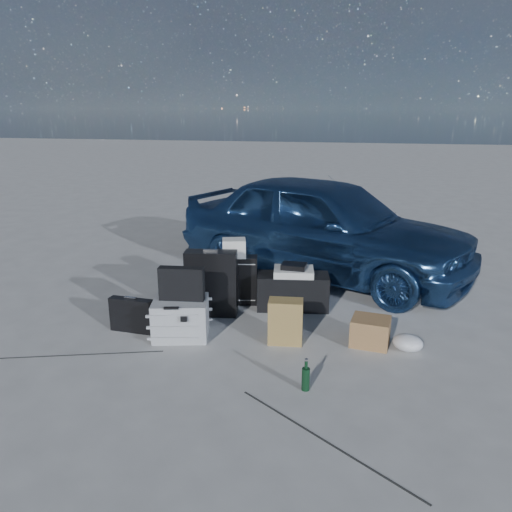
{
  "coord_description": "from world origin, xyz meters",
  "views": [
    {
      "loc": [
        1.08,
        -4.12,
        2.16
      ],
      "look_at": [
        -0.02,
        0.85,
        0.65
      ],
      "focal_mm": 35.0,
      "sensor_mm": 36.0,
      "label": 1
    }
  ],
  "objects_px": {
    "briefcase": "(132,315)",
    "suitcase_left": "(211,283)",
    "car": "(323,226)",
    "pelican_case": "(181,318)",
    "suitcase_right": "(237,280)",
    "duffel_bag": "(293,291)",
    "green_bottle": "(306,375)",
    "cardboard_box": "(370,331)"
  },
  "relations": [
    {
      "from": "suitcase_left",
      "to": "suitcase_right",
      "type": "height_order",
      "value": "suitcase_left"
    },
    {
      "from": "car",
      "to": "duffel_bag",
      "type": "bearing_deg",
      "value": -166.15
    },
    {
      "from": "suitcase_right",
      "to": "cardboard_box",
      "type": "xyz_separation_m",
      "value": [
        1.5,
        -0.74,
        -0.15
      ]
    },
    {
      "from": "briefcase",
      "to": "green_bottle",
      "type": "relative_size",
      "value": 1.73
    },
    {
      "from": "suitcase_right",
      "to": "suitcase_left",
      "type": "bearing_deg",
      "value": -126.32
    },
    {
      "from": "suitcase_left",
      "to": "green_bottle",
      "type": "height_order",
      "value": "suitcase_left"
    },
    {
      "from": "duffel_bag",
      "to": "pelican_case",
      "type": "bearing_deg",
      "value": -144.79
    },
    {
      "from": "pelican_case",
      "to": "suitcase_left",
      "type": "distance_m",
      "value": 0.62
    },
    {
      "from": "pelican_case",
      "to": "cardboard_box",
      "type": "height_order",
      "value": "pelican_case"
    },
    {
      "from": "cardboard_box",
      "to": "green_bottle",
      "type": "relative_size",
      "value": 1.35
    },
    {
      "from": "green_bottle",
      "to": "pelican_case",
      "type": "bearing_deg",
      "value": 151.33
    },
    {
      "from": "briefcase",
      "to": "duffel_bag",
      "type": "relative_size",
      "value": 0.57
    },
    {
      "from": "duffel_bag",
      "to": "cardboard_box",
      "type": "xyz_separation_m",
      "value": [
        0.85,
        -0.74,
        -0.07
      ]
    },
    {
      "from": "briefcase",
      "to": "suitcase_left",
      "type": "xyz_separation_m",
      "value": [
        0.66,
        0.58,
        0.18
      ]
    },
    {
      "from": "suitcase_right",
      "to": "briefcase",
      "type": "bearing_deg",
      "value": -141.94
    },
    {
      "from": "cardboard_box",
      "to": "green_bottle",
      "type": "xyz_separation_m",
      "value": [
        -0.5,
        -0.94,
        -0.0
      ]
    },
    {
      "from": "suitcase_right",
      "to": "green_bottle",
      "type": "height_order",
      "value": "suitcase_right"
    },
    {
      "from": "car",
      "to": "suitcase_left",
      "type": "height_order",
      "value": "car"
    },
    {
      "from": "pelican_case",
      "to": "green_bottle",
      "type": "bearing_deg",
      "value": -42.57
    },
    {
      "from": "car",
      "to": "suitcase_left",
      "type": "distance_m",
      "value": 1.97
    },
    {
      "from": "briefcase",
      "to": "cardboard_box",
      "type": "relative_size",
      "value": 1.28
    },
    {
      "from": "suitcase_left",
      "to": "cardboard_box",
      "type": "xyz_separation_m",
      "value": [
        1.68,
        -0.37,
        -0.23
      ]
    },
    {
      "from": "suitcase_right",
      "to": "cardboard_box",
      "type": "relative_size",
      "value": 1.61
    },
    {
      "from": "suitcase_right",
      "to": "cardboard_box",
      "type": "bearing_deg",
      "value": -37.27
    },
    {
      "from": "pelican_case",
      "to": "briefcase",
      "type": "xyz_separation_m",
      "value": [
        -0.52,
        -0.0,
        -0.02
      ]
    },
    {
      "from": "briefcase",
      "to": "duffel_bag",
      "type": "xyz_separation_m",
      "value": [
        1.49,
        0.96,
        0.02
      ]
    },
    {
      "from": "suitcase_left",
      "to": "suitcase_right",
      "type": "relative_size",
      "value": 1.27
    },
    {
      "from": "green_bottle",
      "to": "duffel_bag",
      "type": "bearing_deg",
      "value": 101.86
    },
    {
      "from": "briefcase",
      "to": "suitcase_left",
      "type": "distance_m",
      "value": 0.9
    },
    {
      "from": "pelican_case",
      "to": "suitcase_right",
      "type": "relative_size",
      "value": 0.93
    },
    {
      "from": "car",
      "to": "briefcase",
      "type": "distance_m",
      "value": 2.85
    },
    {
      "from": "car",
      "to": "green_bottle",
      "type": "bearing_deg",
      "value": -154.29
    },
    {
      "from": "pelican_case",
      "to": "suitcase_right",
      "type": "bearing_deg",
      "value": 57.88
    },
    {
      "from": "car",
      "to": "suitcase_right",
      "type": "distance_m",
      "value": 1.58
    },
    {
      "from": "car",
      "to": "duffel_bag",
      "type": "distance_m",
      "value": 1.38
    },
    {
      "from": "briefcase",
      "to": "green_bottle",
      "type": "bearing_deg",
      "value": -17.75
    },
    {
      "from": "car",
      "to": "duffel_bag",
      "type": "xyz_separation_m",
      "value": [
        -0.2,
        -1.28,
        -0.47
      ]
    },
    {
      "from": "suitcase_left",
      "to": "duffel_bag",
      "type": "distance_m",
      "value": 0.92
    },
    {
      "from": "car",
      "to": "briefcase",
      "type": "relative_size",
      "value": 8.8
    },
    {
      "from": "suitcase_left",
      "to": "cardboard_box",
      "type": "bearing_deg",
      "value": -21.02
    },
    {
      "from": "briefcase",
      "to": "suitcase_right",
      "type": "distance_m",
      "value": 1.28
    },
    {
      "from": "duffel_bag",
      "to": "green_bottle",
      "type": "height_order",
      "value": "duffel_bag"
    }
  ]
}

